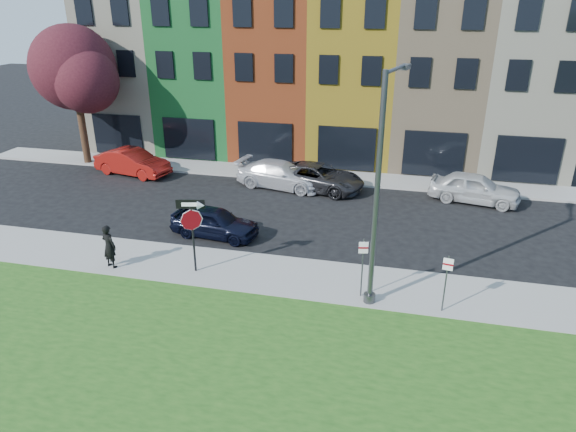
% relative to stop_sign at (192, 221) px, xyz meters
% --- Properties ---
extents(ground, '(120.00, 120.00, 0.00)m').
position_rel_stop_sign_xyz_m(ground, '(3.97, -2.54, -2.20)').
color(ground, black).
rests_on(ground, ground).
extents(sidewalk_near, '(40.00, 3.00, 0.12)m').
position_rel_stop_sign_xyz_m(sidewalk_near, '(5.97, 0.46, -2.14)').
color(sidewalk_near, gray).
rests_on(sidewalk_near, ground).
extents(sidewalk_far, '(40.00, 2.40, 0.12)m').
position_rel_stop_sign_xyz_m(sidewalk_far, '(0.97, 12.46, -2.14)').
color(sidewalk_far, gray).
rests_on(sidewalk_far, ground).
extents(rowhouse_block, '(30.00, 10.12, 10.00)m').
position_rel_stop_sign_xyz_m(rowhouse_block, '(1.47, 18.64, 2.79)').
color(rowhouse_block, '#BEB89D').
rests_on(rowhouse_block, ground).
extents(stop_sign, '(1.03, 0.28, 2.91)m').
position_rel_stop_sign_xyz_m(stop_sign, '(0.00, 0.00, 0.00)').
color(stop_sign, black).
rests_on(stop_sign, sidewalk_near).
extents(man, '(0.87, 0.78, 1.74)m').
position_rel_stop_sign_xyz_m(man, '(-3.30, -0.42, -1.21)').
color(man, black).
rests_on(man, sidewalk_near).
extents(sedan_near, '(2.41, 4.24, 1.33)m').
position_rel_stop_sign_xyz_m(sedan_near, '(-0.47, 3.37, -1.53)').
color(sedan_near, black).
rests_on(sedan_near, ground).
extents(parked_car_red, '(3.44, 5.25, 1.52)m').
position_rel_stop_sign_xyz_m(parked_car_red, '(-8.29, 10.36, -1.44)').
color(parked_car_red, maroon).
rests_on(parked_car_red, ground).
extents(parked_car_silver, '(3.66, 5.63, 1.44)m').
position_rel_stop_sign_xyz_m(parked_car_silver, '(0.79, 10.24, -1.48)').
color(parked_car_silver, silver).
rests_on(parked_car_silver, ground).
extents(parked_car_dark, '(4.79, 6.24, 1.42)m').
position_rel_stop_sign_xyz_m(parked_car_dark, '(2.86, 10.33, -1.49)').
color(parked_car_dark, black).
rests_on(parked_car_dark, ground).
extents(parked_car_white, '(3.53, 5.19, 1.53)m').
position_rel_stop_sign_xyz_m(parked_car_white, '(11.01, 10.32, -1.43)').
color(parked_car_white, silver).
rests_on(parked_car_white, ground).
extents(street_lamp, '(0.89, 2.54, 7.72)m').
position_rel_stop_sign_xyz_m(street_lamp, '(6.69, -0.43, 1.82)').
color(street_lamp, '#444649').
rests_on(street_lamp, sidewalk_near).
extents(parking_sign_a, '(0.32, 0.12, 2.20)m').
position_rel_stop_sign_xyz_m(parking_sign_a, '(6.31, -0.35, -0.71)').
color(parking_sign_a, '#444649').
rests_on(parking_sign_a, sidewalk_near).
extents(parking_sign_b, '(0.32, 0.11, 2.04)m').
position_rel_stop_sign_xyz_m(parking_sign_b, '(9.04, -0.65, -0.79)').
color(parking_sign_b, '#444649').
rests_on(parking_sign_b, sidewalk_near).
extents(tree_purple, '(5.96, 5.21, 8.29)m').
position_rel_stop_sign_xyz_m(tree_purple, '(-12.10, 11.70, 3.59)').
color(tree_purple, black).
rests_on(tree_purple, sidewalk_far).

